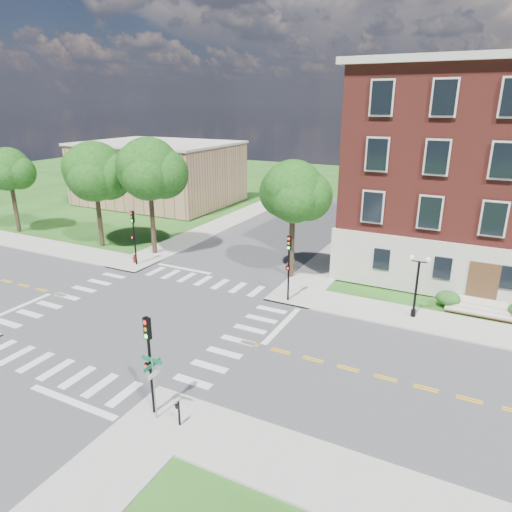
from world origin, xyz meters
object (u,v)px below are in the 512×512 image
at_px(traffic_signal_se, 149,354).
at_px(traffic_signal_ne, 289,260).
at_px(traffic_signal_nw, 134,231).
at_px(twin_lamp_west, 417,283).
at_px(fire_hydrant, 135,259).
at_px(street_sign_pole, 153,376).
at_px(push_button_post, 179,412).

relative_size(traffic_signal_se, traffic_signal_ne, 1.00).
bearing_deg(traffic_signal_nw, traffic_signal_ne, -3.76).
distance_m(twin_lamp_west, fire_hydrant, 23.90).
height_order(traffic_signal_se, fire_hydrant, traffic_signal_se).
bearing_deg(traffic_signal_ne, street_sign_pole, -90.77).
relative_size(traffic_signal_se, street_sign_pole, 1.55).
height_order(push_button_post, fire_hydrant, push_button_post).
bearing_deg(street_sign_pole, traffic_signal_nw, 133.17).
relative_size(traffic_signal_nw, push_button_post, 4.00).
bearing_deg(fire_hydrant, traffic_signal_se, -46.76).
height_order(traffic_signal_ne, push_button_post, traffic_signal_ne).
height_order(traffic_signal_se, traffic_signal_ne, same).
distance_m(traffic_signal_se, traffic_signal_ne, 14.37).
bearing_deg(twin_lamp_west, traffic_signal_ne, -171.15).
distance_m(traffic_signal_se, fire_hydrant, 21.73).
bearing_deg(traffic_signal_se, twin_lamp_west, 60.01).
bearing_deg(traffic_signal_ne, traffic_signal_se, -92.26).
bearing_deg(traffic_signal_nw, fire_hydrant, 143.24).
height_order(traffic_signal_nw, push_button_post, traffic_signal_nw).
relative_size(traffic_signal_se, push_button_post, 4.00).
distance_m(traffic_signal_ne, traffic_signal_nw, 14.86).
bearing_deg(fire_hydrant, street_sign_pole, -46.55).
relative_size(twin_lamp_west, push_button_post, 3.53).
bearing_deg(fire_hydrant, twin_lamp_west, -0.07).
bearing_deg(street_sign_pole, twin_lamp_west, 61.46).
xyz_separation_m(traffic_signal_nw, fire_hydrant, (-0.50, 0.37, -2.72)).
xyz_separation_m(traffic_signal_ne, traffic_signal_nw, (-14.83, 0.97, 0.00)).
xyz_separation_m(traffic_signal_nw, street_sign_pole, (14.64, -15.60, -0.88)).
relative_size(push_button_post, fire_hydrant, 1.60).
xyz_separation_m(twin_lamp_west, street_sign_pole, (-8.67, -15.95, -0.21)).
height_order(traffic_signal_nw, twin_lamp_west, traffic_signal_nw).
distance_m(street_sign_pole, fire_hydrant, 22.09).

